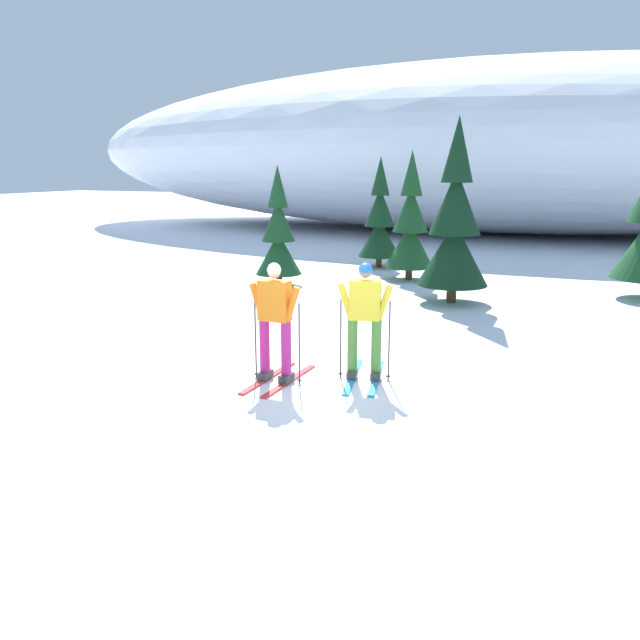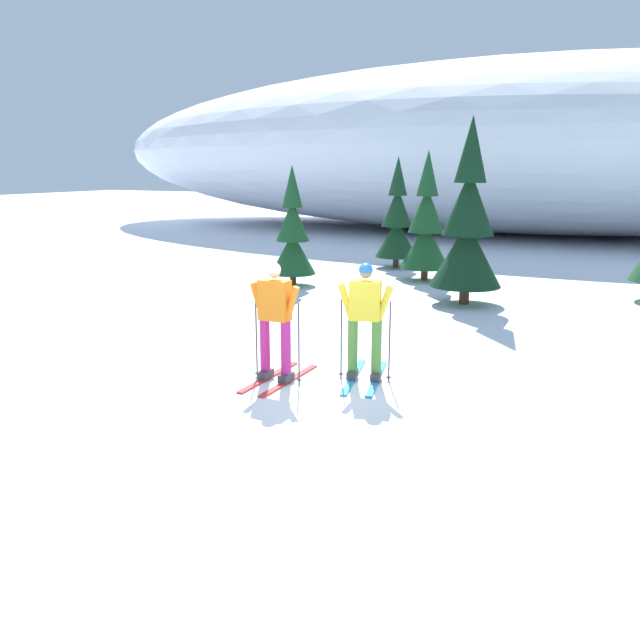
{
  "view_description": "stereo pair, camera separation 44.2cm",
  "coord_description": "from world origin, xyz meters",
  "px_view_note": "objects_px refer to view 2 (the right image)",
  "views": [
    {
      "loc": [
        3.46,
        -7.97,
        3.17
      ],
      "look_at": [
        -0.21,
        0.64,
        0.95
      ],
      "focal_mm": 36.54,
      "sensor_mm": 36.0,
      "label": 1
    },
    {
      "loc": [
        3.86,
        -7.79,
        3.17
      ],
      "look_at": [
        -0.21,
        0.64,
        0.95
      ],
      "focal_mm": 36.54,
      "sensor_mm": 36.0,
      "label": 2
    }
  ],
  "objects_px": {
    "pine_tree_center_left": "(397,222)",
    "skier_orange_jacket": "(275,319)",
    "skier_yellow_jacket": "(365,319)",
    "pine_tree_center_right": "(468,227)",
    "pine_tree_center": "(426,227)",
    "pine_tree_far_left": "(293,236)"
  },
  "relations": [
    {
      "from": "pine_tree_far_left",
      "to": "pine_tree_center_right",
      "type": "distance_m",
      "value": 4.82
    },
    {
      "from": "pine_tree_center_left",
      "to": "pine_tree_center",
      "type": "distance_m",
      "value": 2.44
    },
    {
      "from": "skier_orange_jacket",
      "to": "pine_tree_center_right",
      "type": "height_order",
      "value": "pine_tree_center_right"
    },
    {
      "from": "pine_tree_center_left",
      "to": "pine_tree_center_right",
      "type": "bearing_deg",
      "value": -54.39
    },
    {
      "from": "pine_tree_center_left",
      "to": "skier_orange_jacket",
      "type": "bearing_deg",
      "value": -79.56
    },
    {
      "from": "pine_tree_center_left",
      "to": "pine_tree_center_right",
      "type": "xyz_separation_m",
      "value": [
        3.31,
        -4.62,
        0.34
      ]
    },
    {
      "from": "skier_yellow_jacket",
      "to": "skier_orange_jacket",
      "type": "xyz_separation_m",
      "value": [
        -1.18,
        -0.61,
        0.01
      ]
    },
    {
      "from": "pine_tree_center",
      "to": "pine_tree_center_right",
      "type": "xyz_separation_m",
      "value": [
        1.79,
        -2.71,
        0.28
      ]
    },
    {
      "from": "skier_yellow_jacket",
      "to": "pine_tree_center",
      "type": "bearing_deg",
      "value": 101.23
    },
    {
      "from": "pine_tree_center",
      "to": "pine_tree_center_left",
      "type": "bearing_deg",
      "value": 128.5
    },
    {
      "from": "skier_orange_jacket",
      "to": "pine_tree_far_left",
      "type": "bearing_deg",
      "value": 116.23
    },
    {
      "from": "pine_tree_far_left",
      "to": "pine_tree_center",
      "type": "height_order",
      "value": "pine_tree_center"
    },
    {
      "from": "skier_orange_jacket",
      "to": "pine_tree_far_left",
      "type": "xyz_separation_m",
      "value": [
        -3.59,
        7.28,
        0.37
      ]
    },
    {
      "from": "pine_tree_center",
      "to": "skier_yellow_jacket",
      "type": "bearing_deg",
      "value": -78.77
    },
    {
      "from": "pine_tree_center_right",
      "to": "pine_tree_center",
      "type": "bearing_deg",
      "value": 123.43
    },
    {
      "from": "pine_tree_center",
      "to": "pine_tree_center_right",
      "type": "relative_size",
      "value": 0.84
    },
    {
      "from": "pine_tree_center_left",
      "to": "pine_tree_center_right",
      "type": "relative_size",
      "value": 0.81
    },
    {
      "from": "skier_yellow_jacket",
      "to": "pine_tree_center_right",
      "type": "height_order",
      "value": "pine_tree_center_right"
    },
    {
      "from": "skier_orange_jacket",
      "to": "pine_tree_center_right",
      "type": "bearing_deg",
      "value": 80.17
    },
    {
      "from": "skier_orange_jacket",
      "to": "pine_tree_center_right",
      "type": "relative_size",
      "value": 0.42
    },
    {
      "from": "pine_tree_far_left",
      "to": "pine_tree_center_right",
      "type": "bearing_deg",
      "value": -4.81
    },
    {
      "from": "skier_yellow_jacket",
      "to": "pine_tree_center_left",
      "type": "distance_m",
      "value": 11.39
    }
  ]
}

